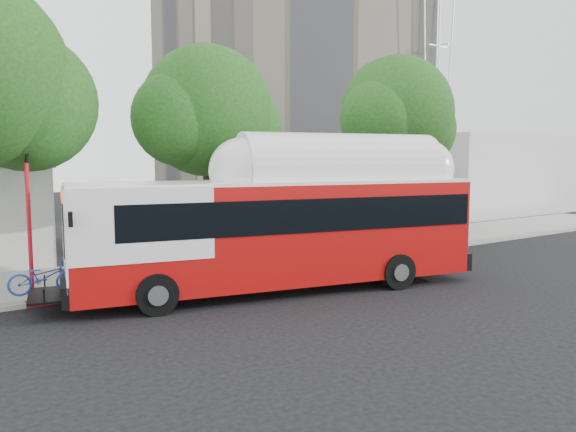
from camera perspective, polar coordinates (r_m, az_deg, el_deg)
name	(u,v)px	position (r m, az deg, el deg)	size (l,w,h in m)	color
ground	(324,296)	(17.92, 3.65, -8.12)	(120.00, 120.00, 0.00)	black
sidewalk	(225,262)	(23.22, -6.38, -4.67)	(60.00, 5.00, 0.15)	gray
curb_strip	(259,273)	(21.01, -2.99, -5.78)	(60.00, 0.30, 0.15)	gray
red_curb_segment	(184,283)	(19.64, -10.51, -6.70)	(10.00, 0.32, 0.16)	maroon
street_tree_mid	(215,117)	(22.21, -7.38, 9.94)	(5.75, 5.00, 8.62)	#2D2116
street_tree_right	(402,118)	(28.14, 11.54, 9.75)	(6.21, 5.40, 9.18)	#2D2116
apartment_tower	(288,4)	(52.30, -0.03, 20.71)	(18.00, 18.00, 37.00)	gray
horizon_block	(485,173)	(50.43, 19.36, 4.14)	(20.00, 12.00, 6.00)	silver
transit_bus	(283,232)	(18.25, -0.51, -1.66)	(14.20, 5.41, 4.14)	#A90C0B
signal_pole	(29,227)	(18.47, -24.79, -1.01)	(0.13, 0.42, 4.46)	red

